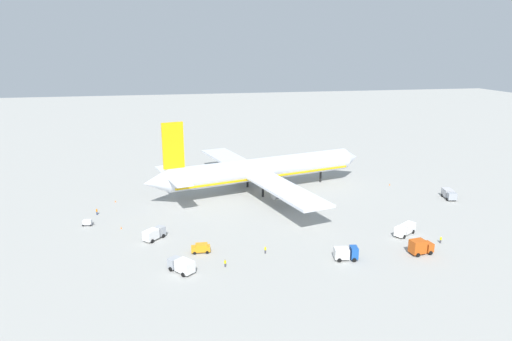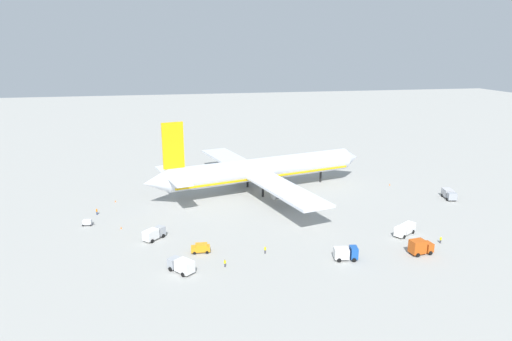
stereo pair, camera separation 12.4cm
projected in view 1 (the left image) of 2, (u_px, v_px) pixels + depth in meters
ground_plane at (264, 190)px, 141.04m from camera, size 600.00×600.00×0.00m
airliner at (260, 170)px, 138.79m from camera, size 71.32×70.70×23.21m
service_truck_0 at (405, 229)px, 107.43m from camera, size 6.72×5.33×2.58m
service_truck_1 at (420, 247)px, 97.43m from camera, size 5.22×3.12×3.25m
service_truck_2 at (182, 265)px, 89.60m from camera, size 5.44×5.88×2.73m
service_truck_3 at (154, 233)px, 104.75m from camera, size 5.35×5.39×2.65m
service_truck_4 at (346, 253)px, 94.87m from camera, size 5.14×3.31×2.83m
service_truck_5 at (449, 194)px, 132.99m from camera, size 3.63×6.19×2.58m
service_van at (201, 248)px, 98.35m from camera, size 4.18×2.25×1.97m
baggage_cart_0 at (87, 222)px, 113.30m from camera, size 3.11×1.84×1.44m
ground_worker_0 at (441, 240)px, 102.98m from camera, size 0.57×0.57×1.63m
ground_worker_1 at (265, 250)px, 97.85m from camera, size 0.50×0.50×1.67m
ground_worker_2 at (225, 263)px, 91.89m from camera, size 0.56×0.56×1.62m
ground_worker_3 at (97, 212)px, 120.28m from camera, size 0.55×0.55×1.79m
traffic_cone_0 at (115, 201)px, 130.26m from camera, size 0.36×0.36×0.55m
traffic_cone_1 at (121, 228)px, 111.24m from camera, size 0.36×0.36×0.55m
traffic_cone_2 at (390, 184)px, 146.02m from camera, size 0.36×0.36×0.55m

